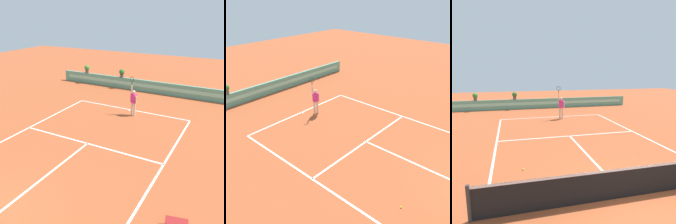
{
  "view_description": "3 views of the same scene",
  "coord_description": "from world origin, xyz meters",
  "views": [
    {
      "loc": [
        6.58,
        -3.21,
        6.43
      ],
      "look_at": [
        0.23,
        8.71,
        1.0
      ],
      "focal_mm": 40.36,
      "sensor_mm": 36.0,
      "label": 1
    },
    {
      "loc": [
        -9.91,
        -0.33,
        7.78
      ],
      "look_at": [
        0.23,
        8.71,
        1.0
      ],
      "focal_mm": 40.39,
      "sensor_mm": 36.0,
      "label": 2
    },
    {
      "loc": [
        -3.28,
        -5.24,
        3.74
      ],
      "look_at": [
        0.23,
        8.71,
        1.0
      ],
      "focal_mm": 34.33,
      "sensor_mm": 36.0,
      "label": 3
    }
  ],
  "objects": [
    {
      "name": "court_lines",
      "position": [
        0.0,
        6.72,
        0.0
      ],
      "size": [
        8.32,
        11.94,
        0.01
      ],
      "color": "white",
      "rests_on": "ground"
    },
    {
      "name": "potted_plant_left",
      "position": [
        -2.88,
        16.39,
        1.41
      ],
      "size": [
        0.48,
        0.48,
        0.72
      ],
      "color": "#514C47",
      "rests_on": "back_wall_barrier"
    },
    {
      "name": "tennis_ball_near_baseline",
      "position": [
        -2.93,
        2.59,
        0.03
      ],
      "size": [
        0.07,
        0.07,
        0.07
      ],
      "primitive_type": "sphere",
      "color": "#CCE033",
      "rests_on": "ground"
    },
    {
      "name": "net",
      "position": [
        0.0,
        0.0,
        0.51
      ],
      "size": [
        8.92,
        0.1,
        1.0
      ],
      "color": "#333333",
      "rests_on": "ground"
    },
    {
      "name": "potted_plant_far_left",
      "position": [
        -6.53,
        16.39,
        1.41
      ],
      "size": [
        0.48,
        0.48,
        0.72
      ],
      "color": "#514C47",
      "rests_on": "back_wall_barrier"
    },
    {
      "name": "tennis_player",
      "position": [
        0.57,
        11.03,
        1.05
      ],
      "size": [
        0.59,
        0.33,
        2.58
      ],
      "color": "beige",
      "rests_on": "ground"
    },
    {
      "name": "back_wall_barrier",
      "position": [
        0.0,
        16.39,
        0.5
      ],
      "size": [
        18.0,
        0.21,
        1.0
      ],
      "color": "#599E84",
      "rests_on": "ground"
    },
    {
      "name": "ground_plane",
      "position": [
        0.0,
        6.0,
        0.0
      ],
      "size": [
        60.0,
        60.0,
        0.0
      ],
      "primitive_type": "plane",
      "color": "#A84C28"
    }
  ]
}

